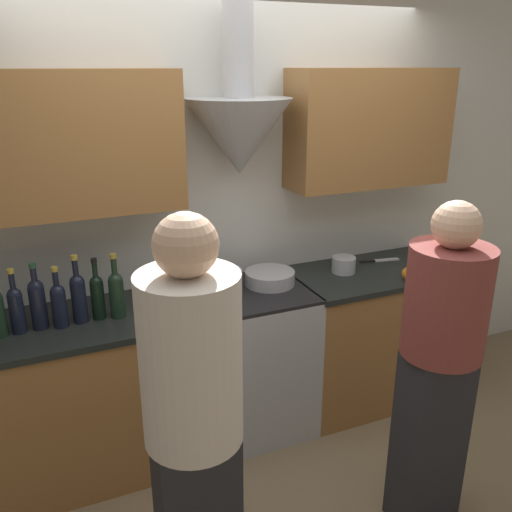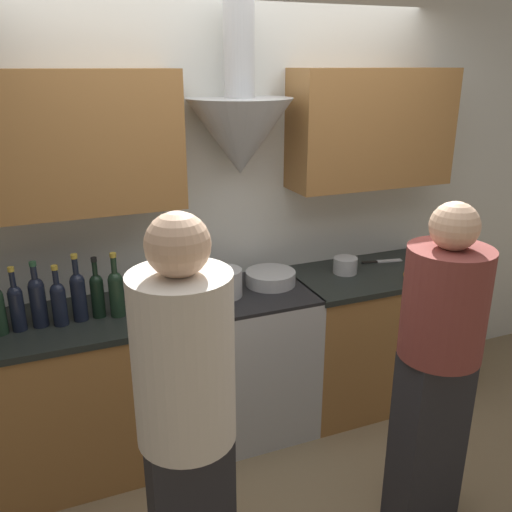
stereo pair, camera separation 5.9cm
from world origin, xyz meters
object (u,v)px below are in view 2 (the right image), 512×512
object	(u,v)px
stock_pot	(224,283)
saucepan	(345,265)
wine_bottle_8	(116,291)
orange_fruit	(410,275)
wine_bottle_3	(17,305)
person_foreground_left	(187,425)
wine_bottle_5	(59,301)
wine_bottle_7	(97,293)
mixing_bowl	(271,278)
wine_bottle_4	(38,299)
wine_bottle_6	(78,294)
stove_range	(250,360)
person_foreground_right	(437,362)

from	to	relation	value
stock_pot	saucepan	world-z (taller)	stock_pot
wine_bottle_8	orange_fruit	distance (m)	1.74
wine_bottle_3	person_foreground_left	world-z (taller)	person_foreground_left
wine_bottle_5	person_foreground_left	world-z (taller)	person_foreground_left
stock_pot	wine_bottle_7	bearing A→B (deg)	-179.24
mixing_bowl	wine_bottle_7	bearing A→B (deg)	-176.16
wine_bottle_4	wine_bottle_8	bearing A→B (deg)	-3.72
wine_bottle_4	wine_bottle_6	bearing A→B (deg)	-1.50
wine_bottle_5	wine_bottle_6	distance (m)	0.10
orange_fruit	person_foreground_left	distance (m)	1.88
stove_range	wine_bottle_4	world-z (taller)	wine_bottle_4
stove_range	stock_pot	xyz separation A→B (m)	(-0.16, -0.01, 0.54)
stove_range	mixing_bowl	bearing A→B (deg)	18.05
wine_bottle_8	person_foreground_right	size ratio (longest dim) A/B	0.21
wine_bottle_5	stock_pot	xyz separation A→B (m)	(0.89, 0.03, -0.05)
wine_bottle_6	mixing_bowl	world-z (taller)	wine_bottle_6
wine_bottle_7	wine_bottle_3	bearing A→B (deg)	-178.78
stove_range	wine_bottle_7	world-z (taller)	wine_bottle_7
wine_bottle_3	wine_bottle_8	bearing A→B (deg)	-1.91
wine_bottle_5	orange_fruit	size ratio (longest dim) A/B	4.07
wine_bottle_6	stock_pot	bearing A→B (deg)	1.01
stove_range	wine_bottle_8	world-z (taller)	wine_bottle_8
person_foreground_left	mixing_bowl	bearing A→B (deg)	54.67
orange_fruit	person_foreground_left	world-z (taller)	person_foreground_left
wine_bottle_6	saucepan	size ratio (longest dim) A/B	2.38
wine_bottle_8	wine_bottle_4	bearing A→B (deg)	176.28
wine_bottle_8	mixing_bowl	bearing A→B (deg)	5.74
person_foreground_right	wine_bottle_8	bearing A→B (deg)	141.98
saucepan	person_foreground_left	size ratio (longest dim) A/B	0.09
wine_bottle_4	wine_bottle_8	xyz separation A→B (m)	(0.38, -0.02, -0.01)
stock_pot	person_foreground_right	distance (m)	1.22
saucepan	mixing_bowl	bearing A→B (deg)	179.32
stove_range	saucepan	distance (m)	0.84
wine_bottle_5	saucepan	xyz separation A→B (m)	(1.71, 0.08, -0.08)
wine_bottle_5	stove_range	bearing A→B (deg)	2.20
person_foreground_left	person_foreground_right	size ratio (longest dim) A/B	1.06
wine_bottle_3	wine_bottle_6	bearing A→B (deg)	0.72
wine_bottle_3	wine_bottle_7	bearing A→B (deg)	1.22
wine_bottle_3	saucepan	xyz separation A→B (m)	(1.91, 0.07, -0.08)
wine_bottle_7	person_foreground_left	distance (m)	1.13
wine_bottle_6	stock_pot	world-z (taller)	wine_bottle_6
orange_fruit	person_foreground_left	bearing A→B (deg)	-151.03
wine_bottle_8	stock_pot	distance (m)	0.61
person_foreground_right	mixing_bowl	bearing A→B (deg)	107.99
wine_bottle_5	person_foreground_left	xyz separation A→B (m)	(0.36, -1.09, -0.08)
wine_bottle_7	orange_fruit	size ratio (longest dim) A/B	4.18
orange_fruit	person_foreground_right	xyz separation A→B (m)	(-0.46, -0.81, -0.06)
mixing_bowl	wine_bottle_6	bearing A→B (deg)	-176.24
wine_bottle_3	person_foreground_right	size ratio (longest dim) A/B	0.20
wine_bottle_7	stock_pot	size ratio (longest dim) A/B	1.61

